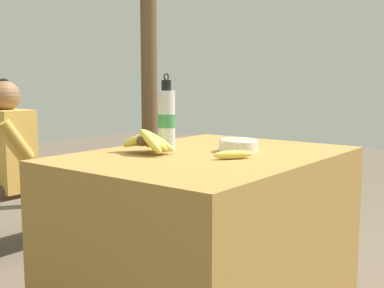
{
  "coord_description": "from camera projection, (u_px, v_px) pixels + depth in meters",
  "views": [
    {
      "loc": [
        -1.64,
        -1.19,
        1.04
      ],
      "look_at": [
        -0.05,
        0.05,
        0.78
      ],
      "focal_mm": 45.0,
      "sensor_mm": 36.0,
      "label": 1
    }
  ],
  "objects": [
    {
      "name": "market_counter",
      "position": [
        208.0,
        237.0,
        2.09
      ],
      "size": [
        1.22,
        0.91,
        0.74
      ],
      "color": "olive",
      "rests_on": "ground_plane"
    },
    {
      "name": "banana_bunch_ripe",
      "position": [
        147.0,
        141.0,
        2.01
      ],
      "size": [
        0.16,
        0.26,
        0.12
      ],
      "color": "#4C381E",
      "rests_on": "market_counter"
    },
    {
      "name": "serving_bowl",
      "position": [
        238.0,
        145.0,
        2.08
      ],
      "size": [
        0.17,
        0.17,
        0.05
      ],
      "color": "silver",
      "rests_on": "market_counter"
    },
    {
      "name": "water_bottle",
      "position": [
        167.0,
        119.0,
        2.1
      ],
      "size": [
        0.08,
        0.08,
        0.34
      ],
      "color": "silver",
      "rests_on": "market_counter"
    },
    {
      "name": "loose_banana_front",
      "position": [
        233.0,
        155.0,
        1.88
      ],
      "size": [
        0.15,
        0.12,
        0.04
      ],
      "rotation": [
        0.0,
        0.0,
        -0.63
      ],
      "color": "#E0C64C",
      "rests_on": "market_counter"
    },
    {
      "name": "wooden_bench",
      "position": [
        53.0,
        189.0,
        3.12
      ],
      "size": [
        1.69,
        0.32,
        0.42
      ],
      "color": "#4C3823",
      "rests_on": "ground_plane"
    },
    {
      "name": "seated_vendor",
      "position": [
        0.0,
        158.0,
        2.77
      ],
      "size": [
        0.41,
        0.39,
        1.06
      ],
      "rotation": [
        0.0,
        0.0,
        3.1
      ],
      "color": "#473828",
      "rests_on": "ground_plane"
    },
    {
      "name": "banana_bunch_green",
      "position": [
        109.0,
        161.0,
        3.49
      ],
      "size": [
        0.15,
        0.24,
        0.12
      ],
      "color": "#4C381E",
      "rests_on": "wooden_bench"
    },
    {
      "name": "support_post_far",
      "position": [
        149.0,
        63.0,
        4.19
      ],
      "size": [
        0.14,
        0.14,
        2.41
      ],
      "color": "brown",
      "rests_on": "ground_plane"
    }
  ]
}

